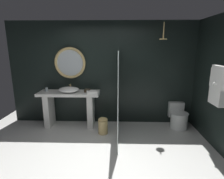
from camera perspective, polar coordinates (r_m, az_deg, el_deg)
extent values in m
plane|color=silver|center=(3.37, -5.00, -22.65)|extent=(5.76, 5.76, 0.00)
cube|color=black|center=(4.67, -2.66, 5.00)|extent=(4.80, 0.10, 2.60)
cube|color=black|center=(4.06, 31.18, 1.79)|extent=(0.10, 2.47, 2.60)
cube|color=silver|center=(4.58, -13.43, -1.13)|extent=(1.50, 0.52, 0.07)
cube|color=silver|center=(4.87, -19.23, -6.16)|extent=(0.14, 0.44, 0.83)
cube|color=silver|center=(4.60, -6.67, -6.61)|extent=(0.14, 0.44, 0.83)
ellipsoid|color=white|center=(4.52, -13.51, -0.03)|extent=(0.50, 0.41, 0.13)
cylinder|color=tan|center=(4.69, -12.94, 0.75)|extent=(0.02, 0.02, 0.17)
cylinder|color=tan|center=(4.62, -13.15, 1.52)|extent=(0.02, 0.11, 0.02)
cylinder|color=silver|center=(4.79, -19.99, 0.06)|extent=(0.07, 0.07, 0.09)
cube|color=#3D3323|center=(4.46, -7.85, -0.35)|extent=(0.14, 0.14, 0.07)
torus|color=tan|center=(4.68, -13.16, 8.18)|extent=(0.79, 0.07, 0.79)
cylinder|color=#B2BCC1|center=(4.69, -13.13, 8.19)|extent=(0.68, 0.01, 0.68)
cube|color=silver|center=(3.92, 1.85, -1.75)|extent=(0.02, 1.55, 1.91)
cylinder|color=tan|center=(4.28, 16.06, 17.53)|extent=(0.02, 0.02, 0.35)
cylinder|color=tan|center=(4.27, 15.89, 15.08)|extent=(0.17, 0.17, 0.02)
cube|color=white|center=(3.84, 30.61, 1.05)|extent=(0.12, 0.39, 0.73)
cylinder|color=white|center=(4.01, 29.37, 3.55)|extent=(0.11, 0.11, 0.35)
sphere|color=white|center=(3.80, 29.69, 1.60)|extent=(0.07, 0.07, 0.07)
cylinder|color=white|center=(4.83, 20.39, -9.21)|extent=(0.41, 0.41, 0.39)
ellipsoid|color=white|center=(4.75, 20.59, -6.94)|extent=(0.43, 0.47, 0.02)
cube|color=white|center=(5.03, 19.49, -5.86)|extent=(0.38, 0.19, 0.39)
cylinder|color=tan|center=(4.29, -2.89, -11.73)|extent=(0.22, 0.22, 0.32)
ellipsoid|color=tan|center=(4.21, -2.92, -9.41)|extent=(0.22, 0.22, 0.07)
cube|color=white|center=(4.29, -6.40, -0.90)|extent=(0.27, 0.23, 0.06)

